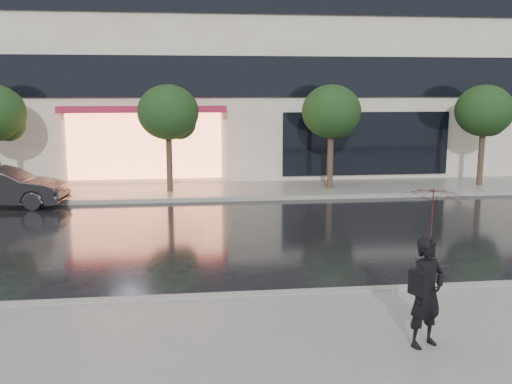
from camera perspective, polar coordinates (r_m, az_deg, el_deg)
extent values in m
plane|color=black|center=(11.72, 4.97, -8.75)|extent=(120.00, 120.00, 0.00)
cube|color=slate|center=(8.78, 9.43, -15.18)|extent=(60.00, 4.50, 0.12)
cube|color=slate|center=(21.55, -0.56, 0.22)|extent=(60.00, 3.50, 0.12)
cube|color=gray|center=(10.78, 6.07, -10.11)|extent=(60.00, 0.25, 0.14)
cube|color=gray|center=(19.84, -0.01, -0.63)|extent=(60.00, 0.25, 0.14)
cube|color=black|center=(22.91, -1.05, 11.46)|extent=(28.00, 0.12, 1.60)
cube|color=#FF8C59|center=(22.94, -11.04, 4.52)|extent=(6.00, 0.10, 2.60)
cube|color=maroon|center=(22.51, -11.23, 8.11)|extent=(6.40, 0.70, 0.25)
cube|color=black|center=(24.03, 10.97, 4.77)|extent=(7.00, 0.10, 2.60)
sphere|color=black|center=(22.00, -23.56, 6.24)|extent=(1.20, 1.20, 1.20)
cylinder|color=#33261C|center=(21.03, -8.65, 2.72)|extent=(0.22, 0.22, 2.20)
ellipsoid|color=black|center=(20.87, -8.79, 7.90)|extent=(2.20, 2.20, 1.98)
sphere|color=black|center=(21.08, -7.65, 6.86)|extent=(1.20, 1.20, 1.20)
cylinder|color=#33261C|center=(21.68, 7.43, 2.97)|extent=(0.22, 0.22, 2.20)
ellipsoid|color=black|center=(21.53, 7.54, 7.99)|extent=(2.20, 2.20, 1.98)
sphere|color=black|center=(21.84, 8.41, 6.95)|extent=(1.20, 1.20, 1.20)
cylinder|color=#33261C|center=(23.87, 21.55, 3.00)|extent=(0.22, 0.22, 2.20)
ellipsoid|color=black|center=(23.73, 21.86, 7.56)|extent=(2.20, 2.20, 1.98)
sphere|color=black|center=(24.11, 22.41, 6.60)|extent=(1.20, 1.20, 1.20)
imported|color=black|center=(20.32, -24.00, 0.43)|extent=(4.11, 1.74, 1.32)
imported|color=black|center=(8.66, 16.71, -9.61)|extent=(0.70, 0.60, 1.62)
imported|color=#390B0A|center=(8.40, 17.34, -2.51)|extent=(1.28, 1.29, 0.88)
cylinder|color=black|center=(8.52, 17.16, -5.76)|extent=(0.02, 0.02, 0.81)
cube|color=black|center=(8.40, 15.95, -8.80)|extent=(0.22, 0.32, 0.35)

